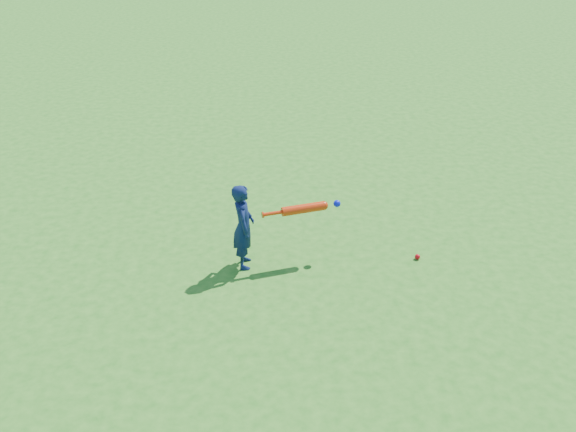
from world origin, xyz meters
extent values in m
plane|color=#28721B|center=(0.00, 0.00, 0.00)|extent=(80.00, 80.00, 0.00)
imported|color=#0E1A42|center=(0.36, 0.51, 0.48)|extent=(0.24, 0.36, 0.97)
sphere|color=red|center=(2.29, 0.55, 0.03)|extent=(0.06, 0.06, 0.06)
cylinder|color=red|center=(0.57, 0.51, 0.62)|extent=(0.03, 0.07, 0.07)
cylinder|color=red|center=(0.68, 0.54, 0.62)|extent=(0.23, 0.10, 0.04)
cylinder|color=red|center=(1.01, 0.63, 0.62)|extent=(0.48, 0.22, 0.10)
sphere|color=red|center=(1.23, 0.70, 0.62)|extent=(0.10, 0.10, 0.10)
sphere|color=#0C16D8|center=(1.39, 0.74, 0.62)|extent=(0.08, 0.08, 0.08)
camera|label=1|loc=(0.60, -5.43, 3.87)|focal=40.00mm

